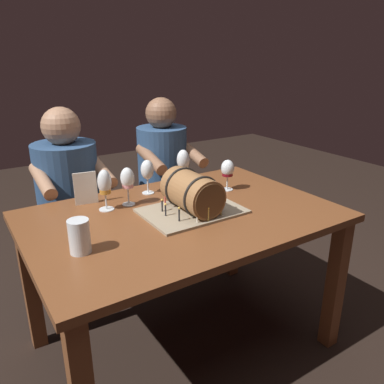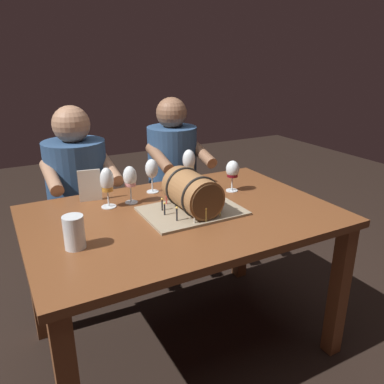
% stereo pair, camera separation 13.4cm
% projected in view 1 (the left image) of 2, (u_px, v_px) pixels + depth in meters
% --- Properties ---
extents(ground_plane, '(8.00, 8.00, 0.00)m').
position_uv_depth(ground_plane, '(184.00, 342.00, 2.04)').
color(ground_plane, black).
extents(dining_table, '(1.40, 0.94, 0.74)m').
position_uv_depth(dining_table, '(183.00, 233.00, 1.82)').
color(dining_table, brown).
rests_on(dining_table, ground).
extents(barrel_cake, '(0.45, 0.32, 0.20)m').
position_uv_depth(barrel_cake, '(192.00, 195.00, 1.77)').
color(barrel_cake, gray).
rests_on(barrel_cake, dining_table).
extents(wine_glass_empty, '(0.07, 0.07, 0.18)m').
position_uv_depth(wine_glass_empty, '(147.00, 171.00, 2.00)').
color(wine_glass_empty, white).
rests_on(wine_glass_empty, dining_table).
extents(wine_glass_rose, '(0.07, 0.07, 0.19)m').
position_uv_depth(wine_glass_rose, '(127.00, 180.00, 1.84)').
color(wine_glass_rose, white).
rests_on(wine_glass_rose, dining_table).
extents(wine_glass_amber, '(0.07, 0.07, 0.20)m').
position_uv_depth(wine_glass_amber, '(105.00, 184.00, 1.78)').
color(wine_glass_amber, white).
rests_on(wine_glass_amber, dining_table).
extents(wine_glass_white, '(0.07, 0.07, 0.20)m').
position_uv_depth(wine_glass_white, '(183.00, 162.00, 2.11)').
color(wine_glass_white, white).
rests_on(wine_glass_white, dining_table).
extents(wine_glass_red, '(0.07, 0.07, 0.17)m').
position_uv_depth(wine_glass_red, '(228.00, 170.00, 2.05)').
color(wine_glass_red, white).
rests_on(wine_glass_red, dining_table).
extents(beer_pint, '(0.08, 0.08, 0.13)m').
position_uv_depth(beer_pint, '(79.00, 237.00, 1.42)').
color(beer_pint, white).
rests_on(beer_pint, dining_table).
extents(menu_card, '(0.11, 0.03, 0.16)m').
position_uv_depth(menu_card, '(86.00, 188.00, 1.87)').
color(menu_card, silver).
rests_on(menu_card, dining_table).
extents(person_seated_left, '(0.40, 0.47, 1.17)m').
position_uv_depth(person_seated_left, '(71.00, 212.00, 2.29)').
color(person_seated_left, '#1B2D46').
rests_on(person_seated_left, ground).
extents(person_seated_right, '(0.37, 0.46, 1.18)m').
position_uv_depth(person_seated_right, '(163.00, 194.00, 2.61)').
color(person_seated_right, '#1B2D46').
rests_on(person_seated_right, ground).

